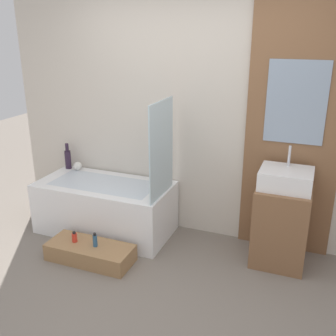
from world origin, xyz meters
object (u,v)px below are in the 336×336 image
Objects in this scene: wooden_step_bench at (90,252)px; sink at (286,179)px; vase_tall_dark at (68,158)px; bottle_soap_secondary at (95,240)px; vase_round_light at (78,166)px; bathtub at (105,207)px; bottle_soap_primary at (74,237)px.

wooden_step_bench is 1.81× the size of sink.
vase_tall_dark reaches higher than wooden_step_bench.
bottle_soap_secondary is at bearing 0.00° from wooden_step_bench.
wooden_step_bench is at bearing -51.98° from vase_round_light.
bathtub is 14.60× the size of vase_round_light.
vase_tall_dark is at bearing 132.91° from wooden_step_bench.
vase_round_light reaches higher than bottle_soap_primary.
bathtub is at bearing -23.01° from vase_tall_dark.
bottle_soap_primary is (0.62, -0.85, -0.46)m from vase_tall_dark.
wooden_step_bench is at bearing -47.09° from vase_tall_dark.
bottle_soap_secondary is at bearing -44.91° from vase_tall_dark.
vase_round_light reaches higher than bathtub.
vase_tall_dark is at bearing 175.71° from sink.
wooden_step_bench is (0.16, -0.58, -0.20)m from bathtub.
wooden_step_bench is at bearing 0.00° from bottle_soap_primary.
vase_round_light reaches higher than bottle_soap_secondary.
sink is at bearing -4.21° from vase_round_light.
vase_tall_dark is 1.28m from bottle_soap_secondary.
bathtub is 1.72× the size of wooden_step_bench.
bottle_soap_primary is (-1.84, -0.66, -0.63)m from sink.
vase_tall_dark is 2.17× the size of bottle_soap_secondary.
vase_round_light is 1.16m from bottle_soap_secondary.
sink is at bearing 19.86° from bottle_soap_primary.
vase_tall_dark is at bearing 126.26° from bottle_soap_primary.
vase_tall_dark is at bearing 174.26° from vase_round_light.
bottle_soap_primary is at bearing -160.14° from sink.
sink reaches higher than bottle_soap_secondary.
bathtub is at bearing -177.43° from sink.
sink is 2.05m from bottle_soap_primary.
sink is 4.69× the size of vase_round_light.
wooden_step_bench is at bearing 180.00° from bottle_soap_secondary.
vase_round_light is at bearing 120.22° from bottle_soap_primary.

